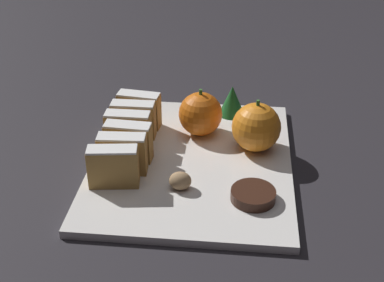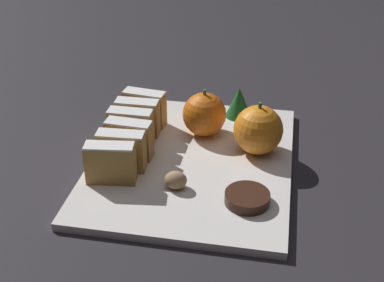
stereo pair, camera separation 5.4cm
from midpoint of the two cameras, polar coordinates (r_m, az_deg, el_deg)
ground_plane at (r=0.79m, az=1.94°, el=-2.64°), size 6.00×6.00×0.00m
serving_platter at (r=0.79m, az=1.94°, el=-2.28°), size 0.29×0.36×0.01m
stollen_slice_front at (r=0.73m, az=-6.62°, el=-2.41°), size 0.07×0.03×0.06m
stollen_slice_second at (r=0.75m, az=-5.54°, el=-1.09°), size 0.07×0.03×0.06m
stollen_slice_third at (r=0.78m, az=-4.78°, el=0.16°), size 0.07×0.03×0.06m
stollen_slice_fourth at (r=0.81m, az=-4.68°, el=1.39°), size 0.07×0.02×0.06m
stollen_slice_fifth at (r=0.84m, az=-4.01°, el=2.48°), size 0.07×0.03×0.06m
stollen_slice_sixth at (r=0.86m, az=-3.30°, el=3.50°), size 0.07×0.03×0.06m
orange_near at (r=0.79m, az=9.00°, el=1.14°), size 0.07×0.07×0.08m
orange_far at (r=0.83m, az=3.17°, el=2.82°), size 0.07×0.07×0.08m
walnut at (r=0.72m, az=0.39°, el=-4.24°), size 0.03×0.02×0.02m
chocolate_cookie at (r=0.70m, az=8.10°, el=-6.08°), size 0.06×0.06×0.01m
evergreen_sprig at (r=0.89m, az=6.74°, el=4.12°), size 0.04×0.04×0.05m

